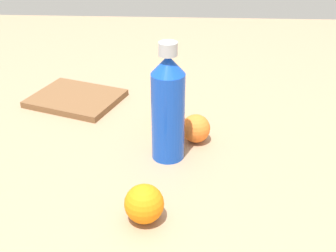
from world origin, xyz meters
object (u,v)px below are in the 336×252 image
(orange_0, at_px, (196,128))
(orange_1, at_px, (144,204))
(water_bottle, at_px, (168,107))
(cutting_board, at_px, (76,98))
(orange_2, at_px, (171,111))

(orange_0, bearing_deg, orange_1, -108.26)
(water_bottle, bearing_deg, orange_1, 47.64)
(water_bottle, bearing_deg, cutting_board, -78.44)
(orange_1, bearing_deg, orange_2, 85.38)
(water_bottle, height_order, orange_1, water_bottle)
(cutting_board, bearing_deg, orange_2, -3.39)
(orange_1, relative_size, orange_2, 1.01)
(water_bottle, relative_size, orange_1, 3.68)
(water_bottle, xyz_separation_m, orange_2, (-0.00, 0.16, -0.09))
(orange_0, bearing_deg, cutting_board, 149.36)
(orange_1, xyz_separation_m, orange_2, (0.03, 0.38, -0.00))
(orange_0, bearing_deg, orange_2, 126.90)
(orange_2, distance_m, cutting_board, 0.31)
(orange_2, xyz_separation_m, cutting_board, (-0.28, 0.12, -0.03))
(water_bottle, distance_m, orange_1, 0.24)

